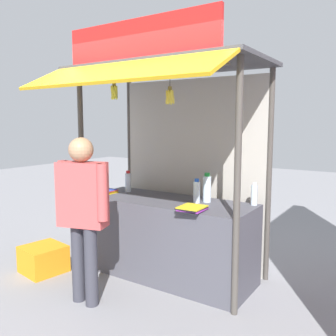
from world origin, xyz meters
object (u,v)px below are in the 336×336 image
water_bottle_far_left (254,194)px  banana_bunch_rightmost (114,92)px  water_bottle_right (128,182)px  vendor_person (83,205)px  magazine_stack_mid_right (192,209)px  banana_bunch_inner_right (170,97)px  water_bottle_far_right (197,192)px  plastic_crate (44,259)px  magazine_stack_front_right (103,191)px  water_bottle_rear_center (207,188)px

water_bottle_far_left → banana_bunch_rightmost: (-1.21, -0.73, 1.03)m
water_bottle_right → water_bottle_far_left: bearing=5.8°
banana_bunch_rightmost → vendor_person: size_ratio=0.15×
magazine_stack_mid_right → banana_bunch_inner_right: bearing=-129.4°
water_bottle_far_right → plastic_crate: bearing=-155.0°
magazine_stack_mid_right → magazine_stack_front_right: bearing=172.5°
water_bottle_right → magazine_stack_front_right: 0.32m
banana_bunch_rightmost → vendor_person: 1.16m
water_bottle_rear_center → vendor_person: bearing=-123.7°
magazine_stack_mid_right → banana_bunch_inner_right: banana_bunch_inner_right is taller
magazine_stack_front_right → banana_bunch_rightmost: bearing=-34.3°
banana_bunch_inner_right → plastic_crate: 2.38m
water_bottle_right → water_bottle_far_left: 1.53m
water_bottle_far_left → banana_bunch_rightmost: size_ratio=1.00×
water_bottle_far_right → banana_bunch_inner_right: size_ratio=0.85×
water_bottle_right → plastic_crate: water_bottle_right is taller
magazine_stack_front_right → magazine_stack_mid_right: 1.32m
water_bottle_rear_center → vendor_person: size_ratio=0.20×
magazine_stack_front_right → banana_bunch_rightmost: size_ratio=1.21×
water_bottle_far_right → water_bottle_right: bearing=175.5°
magazine_stack_front_right → magazine_stack_mid_right: same height
magazine_stack_front_right → plastic_crate: 1.02m
plastic_crate → magazine_stack_front_right: bearing=55.4°
water_bottle_right → water_bottle_rear_center: bearing=1.2°
water_bottle_right → water_bottle_far_right: 0.99m
water_bottle_right → vendor_person: 1.11m
water_bottle_rear_center → banana_bunch_rightmost: bearing=-141.1°
water_bottle_right → plastic_crate: 1.30m
water_bottle_far_right → banana_bunch_inner_right: (-0.01, -0.50, 0.95)m
water_bottle_far_left → plastic_crate: (-2.11, -0.97, -0.82)m
water_bottle_right → banana_bunch_inner_right: (0.97, -0.57, 0.95)m
water_bottle_far_left → vendor_person: (-1.19, -1.21, -0.03)m
water_bottle_right → banana_bunch_inner_right: 1.48m
water_bottle_right → magazine_stack_mid_right: (1.11, -0.40, -0.10)m
magazine_stack_front_right → banana_bunch_inner_right: size_ratio=0.94×
water_bottle_rear_center → magazine_stack_mid_right: size_ratio=1.12×
banana_bunch_rightmost → plastic_crate: size_ratio=0.55×
magazine_stack_mid_right → banana_bunch_rightmost: banana_bunch_rightmost is taller
water_bottle_right → water_bottle_rear_center: water_bottle_rear_center is taller
water_bottle_rear_center → water_bottle_far_right: bearing=-124.8°
water_bottle_far_left → magazine_stack_front_right: water_bottle_far_left is taller
water_bottle_far_left → banana_bunch_rightmost: 1.75m
water_bottle_far_left → magazine_stack_mid_right: (-0.41, -0.56, -0.09)m
water_bottle_far_left → banana_bunch_inner_right: (-0.55, -0.73, 0.96)m
water_bottle_rear_center → water_bottle_far_left: bearing=15.9°
banana_bunch_rightmost → plastic_crate: banana_bunch_rightmost is taller
water_bottle_far_left → plastic_crate: size_ratio=0.55×
water_bottle_right → vendor_person: (0.33, -1.06, -0.04)m
banana_bunch_rightmost → vendor_person: banana_bunch_rightmost is taller
water_bottle_far_left → magazine_stack_mid_right: water_bottle_far_left is taller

